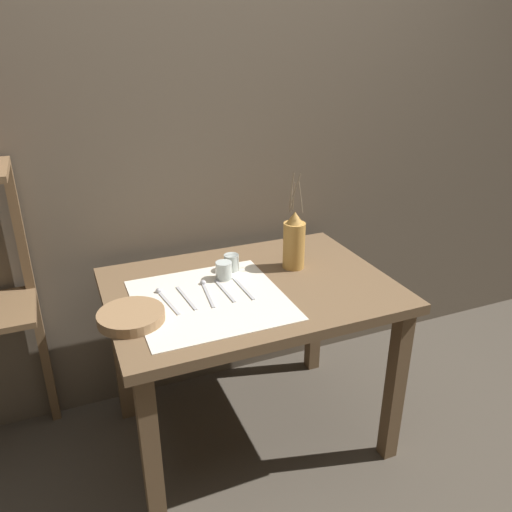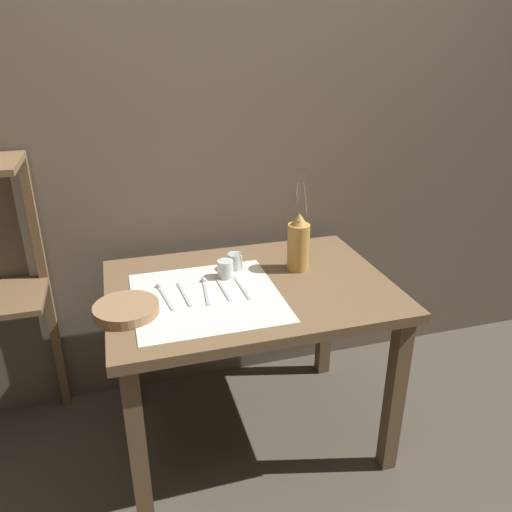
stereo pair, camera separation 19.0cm
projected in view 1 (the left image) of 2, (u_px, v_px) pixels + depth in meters
The scene contains 13 objects.
ground_plane at pixel (251, 432), 2.24m from camera, with size 12.00×12.00×0.00m, color #473F35.
stone_wall_back at pixel (207, 143), 2.18m from camera, with size 7.00×0.06×2.40m.
wooden_table at pixel (250, 308), 1.98m from camera, with size 1.09×0.79×0.74m.
linen_cloth at pixel (210, 299), 1.83m from camera, with size 0.54×0.54×0.00m.
pitcher_with_flowers at pixel (294, 242), 2.05m from camera, with size 0.09×0.09×0.41m.
wooden_bowl at pixel (131, 317), 1.69m from camera, with size 0.23×0.23×0.04m.
glass_tumbler_near at pixel (224, 270), 1.97m from camera, with size 0.06×0.06×0.07m.
glass_tumbler_far at pixel (231, 262), 2.05m from camera, with size 0.06×0.06×0.07m.
spoon_outer at pixel (163, 296), 1.85m from camera, with size 0.05×0.21×0.02m.
fork_outer at pixel (186, 298), 1.84m from camera, with size 0.03×0.20×0.00m.
spoon_inner at pixel (205, 288), 1.91m from camera, with size 0.04×0.21×0.02m.
fork_inner at pixel (225, 291), 1.89m from camera, with size 0.02×0.20×0.00m.
knife_center at pixel (243, 288), 1.91m from camera, with size 0.02×0.20×0.00m.
Camera 1 is at (-0.64, -1.61, 1.62)m, focal length 35.00 mm.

